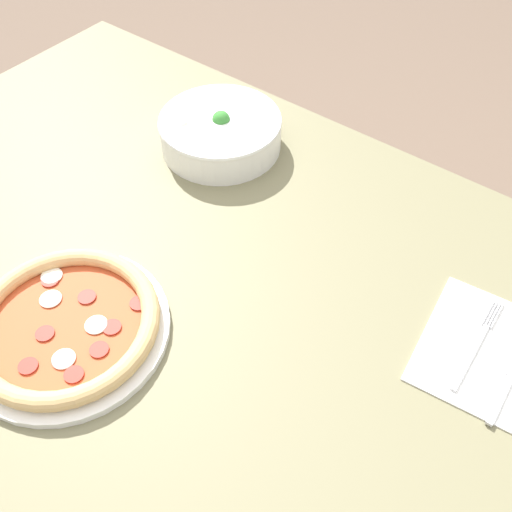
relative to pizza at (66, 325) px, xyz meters
name	(u,v)px	position (x,y,z in m)	size (l,w,h in m)	color
ground_plane	(211,443)	(0.02, 0.21, -0.77)	(8.00, 8.00, 0.00)	brown
dining_table	(188,291)	(0.02, 0.21, -0.12)	(1.30, 0.86, 0.75)	#706B4C
pizza	(66,325)	(0.00, 0.00, 0.00)	(0.28, 0.28, 0.04)	white
bowl	(220,131)	(-0.09, 0.44, 0.02)	(0.22, 0.22, 0.08)	white
napkin	(497,356)	(0.49, 0.33, -0.02)	(0.22, 0.22, 0.00)	white
fork	(477,344)	(0.46, 0.32, -0.01)	(0.02, 0.17, 0.00)	silver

